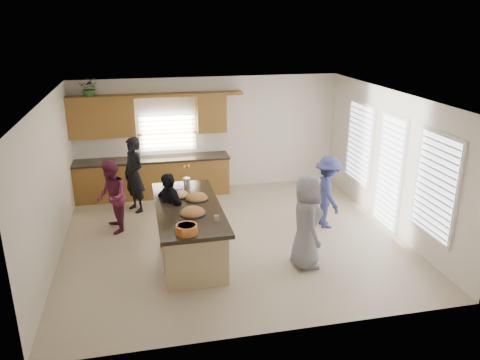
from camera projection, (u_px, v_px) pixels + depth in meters
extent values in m
plane|color=#BDAC8D|center=(233.00, 238.00, 9.28)|extent=(6.50, 6.50, 0.00)
cube|color=silver|center=(209.00, 134.00, 11.58)|extent=(6.50, 0.02, 2.80)
cube|color=silver|center=(277.00, 242.00, 6.05)|extent=(6.50, 0.02, 2.80)
cube|color=silver|center=(50.00, 183.00, 8.17)|extent=(0.02, 6.00, 2.80)
cube|color=silver|center=(389.00, 160.00, 9.46)|extent=(0.02, 6.00, 2.80)
cube|color=white|center=(232.00, 97.00, 8.35)|extent=(6.50, 6.00, 0.02)
cube|color=brown|center=(153.00, 178.00, 11.33)|extent=(3.65, 0.62, 0.90)
cube|color=black|center=(152.00, 159.00, 11.17)|extent=(3.70, 0.65, 0.05)
cube|color=brown|center=(102.00, 118.00, 10.74)|extent=(1.50, 0.36, 0.90)
cube|color=brown|center=(211.00, 113.00, 11.24)|extent=(0.70, 0.36, 0.90)
cube|color=brown|center=(156.00, 95.00, 10.83)|extent=(4.05, 0.40, 0.06)
cube|color=brown|center=(168.00, 133.00, 11.32)|extent=(1.35, 0.08, 0.85)
cube|color=white|center=(360.00, 143.00, 10.64)|extent=(0.06, 1.10, 1.75)
cube|color=white|center=(389.00, 173.00, 9.44)|extent=(0.06, 0.85, 2.25)
cube|color=white|center=(435.00, 186.00, 7.97)|extent=(0.06, 1.10, 1.75)
cube|color=tan|center=(189.00, 232.00, 8.54)|extent=(1.03, 2.51, 0.88)
cube|color=black|center=(188.00, 208.00, 8.38)|extent=(1.18, 2.71, 0.07)
cube|color=black|center=(190.00, 251.00, 8.67)|extent=(0.94, 2.43, 0.08)
cylinder|color=black|center=(193.00, 213.00, 8.02)|extent=(0.46, 0.46, 0.02)
ellipsoid|color=#B57438|center=(193.00, 212.00, 8.02)|extent=(0.42, 0.42, 0.19)
cylinder|color=black|center=(197.00, 199.00, 8.67)|extent=(0.44, 0.44, 0.02)
ellipsoid|color=#B57438|center=(197.00, 198.00, 8.66)|extent=(0.40, 0.40, 0.18)
cylinder|color=black|center=(180.00, 196.00, 8.80)|extent=(0.37, 0.37, 0.02)
ellipsoid|color=tan|center=(180.00, 195.00, 8.80)|extent=(0.33, 0.33, 0.15)
cylinder|color=#C36423|center=(187.00, 229.00, 7.28)|extent=(0.34, 0.34, 0.15)
cylinder|color=beige|center=(187.00, 226.00, 7.26)|extent=(0.28, 0.28, 0.04)
cylinder|color=white|center=(217.00, 218.00, 7.71)|extent=(0.08, 0.08, 0.11)
cylinder|color=#B997DC|center=(177.00, 188.00, 9.15)|extent=(0.23, 0.23, 0.05)
cylinder|color=silver|center=(187.00, 182.00, 9.34)|extent=(0.14, 0.14, 0.16)
imported|color=#37762F|center=(90.00, 88.00, 10.47)|extent=(0.48, 0.43, 0.48)
imported|color=black|center=(134.00, 175.00, 10.32)|extent=(0.67, 0.74, 1.70)
imported|color=maroon|center=(112.00, 197.00, 9.34)|extent=(0.68, 0.81, 1.49)
imported|color=black|center=(169.00, 211.00, 8.67)|extent=(0.75, 0.94, 1.49)
imported|color=navy|center=(328.00, 192.00, 9.57)|extent=(0.62, 1.01, 1.51)
imported|color=gray|center=(307.00, 221.00, 8.00)|extent=(0.59, 0.85, 1.68)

